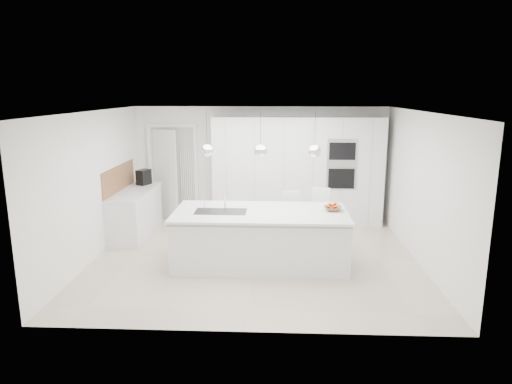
{
  "coord_description": "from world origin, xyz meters",
  "views": [
    {
      "loc": [
        0.35,
        -7.46,
        2.82
      ],
      "look_at": [
        0.0,
        0.3,
        1.1
      ],
      "focal_mm": 32.0,
      "sensor_mm": 36.0,
      "label": 1
    }
  ],
  "objects_px": {
    "espresso_machine": "(144,177)",
    "bar_stool_left": "(291,221)",
    "bar_stool_right": "(321,219)",
    "island_base": "(260,240)",
    "fruit_bowl": "(333,209)"
  },
  "relations": [
    {
      "from": "island_base",
      "to": "fruit_bowl",
      "type": "bearing_deg",
      "value": 6.74
    },
    {
      "from": "island_base",
      "to": "fruit_bowl",
      "type": "relative_size",
      "value": 9.72
    },
    {
      "from": "bar_stool_right",
      "to": "espresso_machine",
      "type": "bearing_deg",
      "value": -177.91
    },
    {
      "from": "bar_stool_left",
      "to": "bar_stool_right",
      "type": "height_order",
      "value": "bar_stool_right"
    },
    {
      "from": "fruit_bowl",
      "to": "bar_stool_right",
      "type": "relative_size",
      "value": 0.26
    },
    {
      "from": "espresso_machine",
      "to": "fruit_bowl",
      "type": "bearing_deg",
      "value": -5.31
    },
    {
      "from": "fruit_bowl",
      "to": "bar_stool_left",
      "type": "xyz_separation_m",
      "value": [
        -0.66,
        0.71,
        -0.42
      ]
    },
    {
      "from": "island_base",
      "to": "bar_stool_right",
      "type": "xyz_separation_m",
      "value": [
        1.08,
        0.9,
        0.11
      ]
    },
    {
      "from": "espresso_machine",
      "to": "bar_stool_left",
      "type": "xyz_separation_m",
      "value": [
        3.06,
        -1.28,
        -0.54
      ]
    },
    {
      "from": "island_base",
      "to": "bar_stool_left",
      "type": "relative_size",
      "value": 2.71
    },
    {
      "from": "fruit_bowl",
      "to": "bar_stool_right",
      "type": "xyz_separation_m",
      "value": [
        -0.11,
        0.76,
        -0.39
      ]
    },
    {
      "from": "fruit_bowl",
      "to": "bar_stool_right",
      "type": "height_order",
      "value": "bar_stool_right"
    },
    {
      "from": "island_base",
      "to": "espresso_machine",
      "type": "xyz_separation_m",
      "value": [
        -2.53,
        2.13,
        0.63
      ]
    },
    {
      "from": "island_base",
      "to": "fruit_bowl",
      "type": "height_order",
      "value": "fruit_bowl"
    },
    {
      "from": "espresso_machine",
      "to": "bar_stool_right",
      "type": "xyz_separation_m",
      "value": [
        3.61,
        -1.23,
        -0.51
      ]
    }
  ]
}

